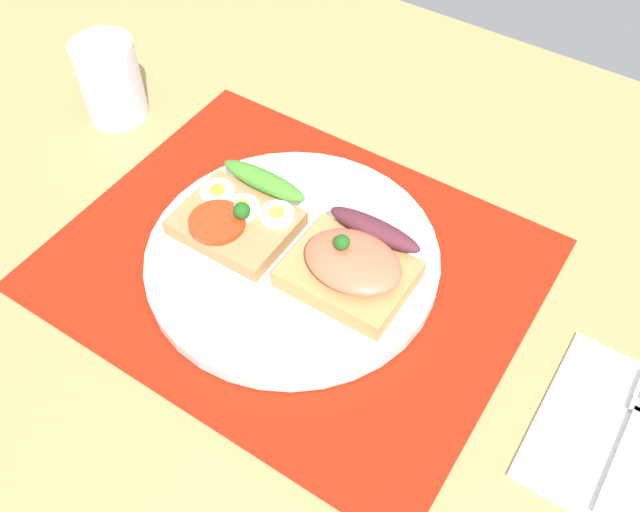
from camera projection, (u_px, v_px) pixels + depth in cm
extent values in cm
cube|color=tan|center=(293.00, 274.00, 66.41)|extent=(120.00, 90.00, 3.20)
cube|color=#9E1D0B|center=(293.00, 263.00, 65.06)|extent=(42.37, 34.12, 0.30)
cylinder|color=white|center=(293.00, 257.00, 64.41)|extent=(26.96, 26.96, 1.38)
cube|color=#B17E4E|center=(236.00, 223.00, 65.02)|extent=(10.55, 8.35, 1.67)
cylinder|color=red|center=(217.00, 222.00, 63.57)|extent=(5.19, 5.19, 0.60)
ellipsoid|color=#478E2B|center=(264.00, 181.00, 66.09)|extent=(9.28, 2.20, 1.80)
sphere|color=#1E5919|center=(242.00, 211.00, 62.98)|extent=(1.60, 1.60, 1.60)
cylinder|color=white|center=(218.00, 192.00, 66.04)|extent=(3.27, 3.27, 0.50)
cylinder|color=yellow|center=(217.00, 190.00, 65.79)|extent=(1.47, 1.47, 0.16)
cylinder|color=white|center=(242.00, 208.00, 64.76)|extent=(3.27, 3.27, 0.50)
cylinder|color=yellow|center=(242.00, 205.00, 64.50)|extent=(1.47, 1.47, 0.16)
cylinder|color=white|center=(277.00, 215.00, 64.24)|extent=(3.27, 3.27, 0.50)
cylinder|color=yellow|center=(277.00, 212.00, 63.98)|extent=(1.47, 1.47, 0.16)
cube|color=tan|center=(347.00, 276.00, 60.90)|extent=(10.68, 8.26, 1.95)
ellipsoid|color=#F16746|center=(351.00, 264.00, 59.18)|extent=(8.76, 6.61, 2.10)
ellipsoid|color=#54232E|center=(374.00, 229.00, 61.85)|extent=(9.08, 2.20, 1.80)
sphere|color=#1E5919|center=(344.00, 240.00, 58.57)|extent=(1.40, 1.40, 1.40)
cube|color=white|center=(622.00, 439.00, 53.92)|extent=(12.57, 14.94, 0.60)
cube|color=#B7B7BC|center=(620.00, 459.00, 52.42)|extent=(0.80, 9.85, 0.32)
cube|color=#B7B7BC|center=(640.00, 407.00, 55.13)|extent=(1.50, 1.20, 0.32)
cube|color=#B7B7BC|center=(640.00, 384.00, 56.42)|extent=(0.32, 2.80, 0.32)
cylinder|color=silver|center=(110.00, 80.00, 75.32)|extent=(6.63, 6.63, 9.10)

